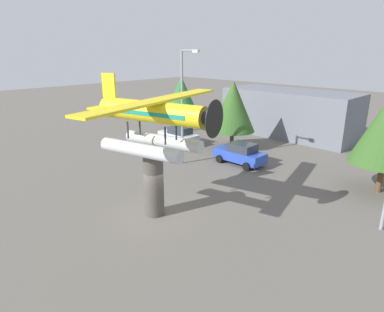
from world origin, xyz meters
The scene contains 9 objects.
ground_plane centered at (0.00, 0.00, 0.00)m, with size 140.00×140.00×0.00m, color #605B54.
display_pedestal centered at (0.00, 0.00, 1.84)m, with size 1.10×1.10×3.68m, color #4C4742.
floatplane_monument centered at (0.13, 0.03, 5.35)m, with size 7.18×10.35×4.00m.
car_near_silver centered at (-9.65, 10.93, 0.88)m, with size 4.20×2.02×1.76m.
car_mid_blue centered at (-1.80, 10.36, 0.88)m, with size 4.20×2.02×1.76m.
streetlight_primary centered at (-5.09, 7.24, 5.11)m, with size 1.84×0.28×8.91m.
storefront_building centered at (-4.08, 22.00, 2.37)m, with size 13.86×5.81×4.75m, color slate.
tree_west centered at (-13.33, 14.87, 4.30)m, with size 3.21×3.21×6.11m.
tree_east centered at (-5.12, 13.49, 3.96)m, with size 4.10×4.10×6.25m.
Camera 1 is at (13.52, -10.71, 8.92)m, focal length 31.40 mm.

